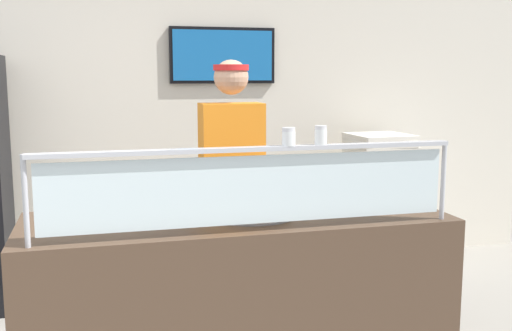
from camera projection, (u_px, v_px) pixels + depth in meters
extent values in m
cube|color=silver|center=(180.00, 113.00, 5.03)|extent=(6.56, 0.08, 2.70)
cube|color=black|center=(223.00, 55.00, 4.99)|extent=(0.88, 0.04, 0.46)
cube|color=#1966B2|center=(223.00, 55.00, 4.97)|extent=(0.83, 0.01, 0.41)
cube|color=#4C3828|center=(238.00, 304.00, 3.17)|extent=(2.16, 0.76, 0.95)
cylinder|color=#B2B5BC|center=(25.00, 201.00, 2.51)|extent=(0.02, 0.02, 0.40)
cylinder|color=#B2B5BC|center=(443.00, 180.00, 3.02)|extent=(0.02, 0.02, 0.40)
cube|color=silver|center=(253.00, 190.00, 2.77)|extent=(1.90, 0.01, 0.32)
cube|color=#B2B5BC|center=(253.00, 149.00, 2.74)|extent=(1.96, 0.06, 0.02)
cylinder|color=#9EA0A8|center=(251.00, 214.00, 3.12)|extent=(0.46, 0.46, 0.01)
cylinder|color=tan|center=(251.00, 211.00, 3.12)|extent=(0.44, 0.44, 0.02)
cylinder|color=#D65B2D|center=(251.00, 209.00, 3.12)|extent=(0.38, 0.38, 0.01)
cube|color=#ADAFB7|center=(259.00, 208.00, 3.11)|extent=(0.10, 0.28, 0.01)
cylinder|color=white|center=(288.00, 139.00, 2.77)|extent=(0.06, 0.06, 0.07)
cylinder|color=white|center=(288.00, 141.00, 2.78)|extent=(0.05, 0.05, 0.04)
cylinder|color=silver|center=(288.00, 129.00, 2.77)|extent=(0.06, 0.06, 0.02)
cylinder|color=white|center=(321.00, 137.00, 2.81)|extent=(0.06, 0.06, 0.07)
cylinder|color=red|center=(320.00, 139.00, 2.82)|extent=(0.05, 0.05, 0.05)
cylinder|color=silver|center=(321.00, 127.00, 2.81)|extent=(0.06, 0.06, 0.02)
cylinder|color=#23232D|center=(215.00, 268.00, 3.78)|extent=(0.13, 0.13, 0.95)
cylinder|color=#23232D|center=(249.00, 265.00, 3.84)|extent=(0.13, 0.13, 0.95)
cube|color=orange|center=(232.00, 148.00, 3.70)|extent=(0.38, 0.21, 0.55)
sphere|color=tan|center=(231.00, 77.00, 3.63)|extent=(0.21, 0.21, 0.21)
cylinder|color=red|center=(231.00, 68.00, 3.62)|extent=(0.21, 0.21, 0.04)
cylinder|color=tan|center=(270.00, 168.00, 3.55)|extent=(0.08, 0.34, 0.08)
cube|color=#B7BABF|center=(378.00, 222.00, 5.11)|extent=(0.70, 0.55, 0.87)
cube|color=silver|center=(380.00, 169.00, 5.05)|extent=(0.48, 0.48, 0.04)
cube|color=silver|center=(381.00, 164.00, 5.04)|extent=(0.49, 0.49, 0.04)
cube|color=silver|center=(380.00, 158.00, 5.03)|extent=(0.49, 0.49, 0.04)
cube|color=silver|center=(380.00, 153.00, 5.02)|extent=(0.48, 0.48, 0.04)
cube|color=silver|center=(381.00, 148.00, 5.02)|extent=(0.48, 0.48, 0.04)
cube|color=silver|center=(379.00, 142.00, 5.01)|extent=(0.49, 0.49, 0.04)
cube|color=silver|center=(380.00, 137.00, 5.00)|extent=(0.50, 0.50, 0.04)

